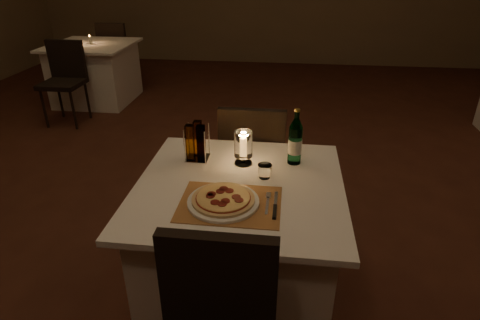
# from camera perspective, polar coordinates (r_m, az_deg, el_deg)

# --- Properties ---
(floor) EXTENTS (8.00, 10.00, 0.02)m
(floor) POSITION_cam_1_polar(r_m,az_deg,el_deg) (2.88, -3.05, -10.02)
(floor) COLOR #4E2419
(floor) RESTS_ON ground
(main_table) EXTENTS (1.00, 1.00, 0.74)m
(main_table) POSITION_cam_1_polar(r_m,az_deg,el_deg) (2.15, -0.07, -11.87)
(main_table) COLOR white
(main_table) RESTS_ON ground
(chair_far) EXTENTS (0.42, 0.42, 0.90)m
(chair_far) POSITION_cam_1_polar(r_m,az_deg,el_deg) (2.65, 1.84, 0.80)
(chair_far) COLOR black
(chair_far) RESTS_ON ground
(placemat) EXTENTS (0.45, 0.34, 0.00)m
(placemat) POSITION_cam_1_polar(r_m,az_deg,el_deg) (1.79, -1.43, -6.24)
(placemat) COLOR #A16938
(placemat) RESTS_ON main_table
(plate) EXTENTS (0.32, 0.32, 0.01)m
(plate) POSITION_cam_1_polar(r_m,az_deg,el_deg) (1.79, -2.39, -5.93)
(plate) COLOR white
(plate) RESTS_ON placemat
(pizza) EXTENTS (0.28, 0.28, 0.02)m
(pizza) POSITION_cam_1_polar(r_m,az_deg,el_deg) (1.78, -2.40, -5.49)
(pizza) COLOR #D8B77F
(pizza) RESTS_ON plate
(fork) EXTENTS (0.02, 0.18, 0.00)m
(fork) POSITION_cam_1_polar(r_m,az_deg,el_deg) (1.80, 3.95, -5.89)
(fork) COLOR silver
(fork) RESTS_ON placemat
(knife) EXTENTS (0.02, 0.22, 0.01)m
(knife) POSITION_cam_1_polar(r_m,az_deg,el_deg) (1.75, 4.99, -6.95)
(knife) COLOR black
(knife) RESTS_ON placemat
(tumbler) EXTENTS (0.07, 0.07, 0.07)m
(tumbler) POSITION_cam_1_polar(r_m,az_deg,el_deg) (1.98, 3.54, -1.61)
(tumbler) COLOR white
(tumbler) RESTS_ON main_table
(water_bottle) EXTENTS (0.07, 0.07, 0.30)m
(water_bottle) POSITION_cam_1_polar(r_m,az_deg,el_deg) (2.10, 7.85, 2.58)
(water_bottle) COLOR #5DAD7C
(water_bottle) RESTS_ON main_table
(hurricane_candle) EXTENTS (0.10, 0.10, 0.18)m
(hurricane_candle) POSITION_cam_1_polar(r_m,az_deg,el_deg) (2.08, 0.48, 2.12)
(hurricane_candle) COLOR white
(hurricane_candle) RESTS_ON main_table
(cruet_caddy) EXTENTS (0.12, 0.12, 0.21)m
(cruet_caddy) POSITION_cam_1_polar(r_m,az_deg,el_deg) (2.14, -6.21, 2.42)
(cruet_caddy) COLOR white
(cruet_caddy) RESTS_ON main_table
(neighbor_table_left) EXTENTS (1.00, 1.00, 0.74)m
(neighbor_table_left) POSITION_cam_1_polar(r_m,az_deg,el_deg) (5.61, -19.86, 11.59)
(neighbor_table_left) COLOR white
(neighbor_table_left) RESTS_ON ground
(neighbor_chair_la) EXTENTS (0.42, 0.42, 0.90)m
(neighbor_chair_la) POSITION_cam_1_polar(r_m,az_deg,el_deg) (4.96, -23.67, 11.16)
(neighbor_chair_la) COLOR black
(neighbor_chair_la) RESTS_ON ground
(neighbor_chair_lb) EXTENTS (0.42, 0.42, 0.90)m
(neighbor_chair_lb) POSITION_cam_1_polar(r_m,az_deg,el_deg) (6.21, -17.28, 15.01)
(neighbor_chair_lb) COLOR black
(neighbor_chair_lb) RESTS_ON ground
(neighbor_candle_left) EXTENTS (0.03, 0.03, 0.11)m
(neighbor_candle_left) POSITION_cam_1_polar(r_m,az_deg,el_deg) (5.53, -20.55, 15.71)
(neighbor_candle_left) COLOR white
(neighbor_candle_left) RESTS_ON neighbor_table_left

